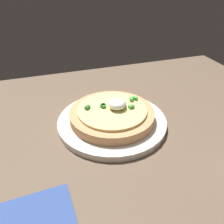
# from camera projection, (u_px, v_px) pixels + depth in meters

# --- Properties ---
(dining_table) EXTENTS (1.15, 0.81, 0.03)m
(dining_table) POSITION_uv_depth(u_px,v_px,m) (102.00, 146.00, 0.52)
(dining_table) COLOR brown
(dining_table) RESTS_ON ground
(plate) EXTENTS (0.26, 0.26, 0.02)m
(plate) POSITION_uv_depth(u_px,v_px,m) (112.00, 121.00, 0.56)
(plate) COLOR silver
(plate) RESTS_ON dining_table
(pizza) EXTENTS (0.20, 0.20, 0.05)m
(pizza) POSITION_uv_depth(u_px,v_px,m) (112.00, 114.00, 0.55)
(pizza) COLOR tan
(pizza) RESTS_ON plate
(napkin) EXTENTS (0.12, 0.12, 0.00)m
(napkin) POSITION_uv_depth(u_px,v_px,m) (38.00, 223.00, 0.35)
(napkin) COLOR #2F4888
(napkin) RESTS_ON dining_table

